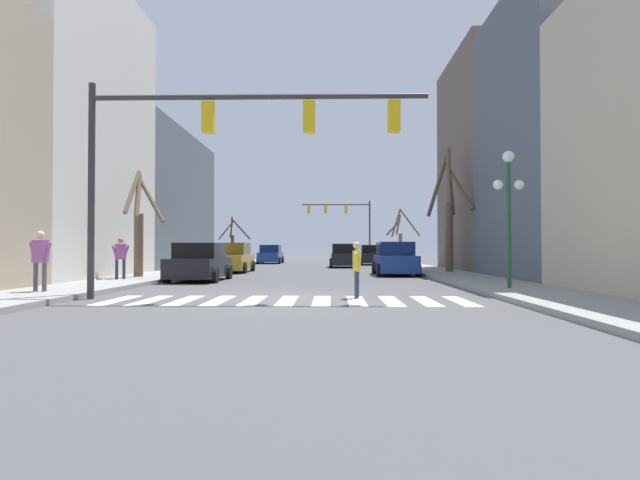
{
  "coord_description": "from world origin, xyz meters",
  "views": [
    {
      "loc": [
        1.15,
        -13.66,
        1.36
      ],
      "look_at": [
        0.28,
        24.9,
        2.03
      ],
      "focal_mm": 28.0,
      "sensor_mm": 36.0,
      "label": 1
    }
  ],
  "objects_px": {
    "car_at_intersection": "(271,255)",
    "street_tree_left_far": "(449,212)",
    "traffic_signal_near": "(222,135)",
    "pedestrian_near_right_corner": "(120,254)",
    "car_driving_toward_lane": "(200,263)",
    "car_parked_right_near": "(371,256)",
    "street_tree_right_far": "(233,241)",
    "car_parked_left_mid": "(233,259)",
    "pedestrian_crossing_street": "(357,265)",
    "pedestrian_waiting_at_curb": "(40,256)",
    "car_parked_left_far": "(343,256)",
    "traffic_signal_far": "(345,216)",
    "street_lamp_right_corner": "(509,191)",
    "car_parked_right_mid": "(395,260)",
    "street_tree_left_near": "(139,227)",
    "street_tree_left_mid": "(400,237)"
  },
  "relations": [
    {
      "from": "car_parked_right_mid",
      "to": "car_parked_right_near",
      "type": "bearing_deg",
      "value": -0.2
    },
    {
      "from": "car_at_intersection",
      "to": "street_tree_right_far",
      "type": "relative_size",
      "value": 1.26
    },
    {
      "from": "pedestrian_crossing_street",
      "to": "street_tree_right_far",
      "type": "xyz_separation_m",
      "value": [
        -8.63,
        26.29,
        1.04
      ]
    },
    {
      "from": "car_parked_left_mid",
      "to": "pedestrian_waiting_at_curb",
      "type": "distance_m",
      "value": 14.87
    },
    {
      "from": "car_parked_right_near",
      "to": "street_tree_right_far",
      "type": "height_order",
      "value": "street_tree_right_far"
    },
    {
      "from": "car_parked_left_far",
      "to": "pedestrian_waiting_at_curb",
      "type": "xyz_separation_m",
      "value": [
        -9.14,
        -22.49,
        0.37
      ]
    },
    {
      "from": "traffic_signal_far",
      "to": "car_parked_right_near",
      "type": "relative_size",
      "value": 1.65
    },
    {
      "from": "street_tree_left_far",
      "to": "street_tree_left_near",
      "type": "bearing_deg",
      "value": -160.03
    },
    {
      "from": "street_tree_left_far",
      "to": "street_tree_left_mid",
      "type": "bearing_deg",
      "value": 90.04
    },
    {
      "from": "car_parked_left_far",
      "to": "street_tree_left_far",
      "type": "xyz_separation_m",
      "value": [
        5.35,
        -9.9,
        2.51
      ]
    },
    {
      "from": "street_tree_left_near",
      "to": "pedestrian_near_right_corner",
      "type": "bearing_deg",
      "value": -94.36
    },
    {
      "from": "pedestrian_crossing_street",
      "to": "traffic_signal_near",
      "type": "bearing_deg",
      "value": 102.85
    },
    {
      "from": "car_parked_right_near",
      "to": "traffic_signal_near",
      "type": "bearing_deg",
      "value": 167.76
    },
    {
      "from": "car_parked_left_far",
      "to": "pedestrian_waiting_at_curb",
      "type": "distance_m",
      "value": 24.27
    },
    {
      "from": "car_parked_left_mid",
      "to": "street_tree_left_far",
      "type": "relative_size",
      "value": 0.7
    },
    {
      "from": "street_lamp_right_corner",
      "to": "street_tree_right_far",
      "type": "xyz_separation_m",
      "value": [
        -13.43,
        24.49,
        -1.2
      ]
    },
    {
      "from": "car_driving_toward_lane",
      "to": "street_tree_right_far",
      "type": "height_order",
      "value": "street_tree_right_far"
    },
    {
      "from": "car_at_intersection",
      "to": "pedestrian_waiting_at_curb",
      "type": "height_order",
      "value": "pedestrian_waiting_at_curb"
    },
    {
      "from": "car_parked_right_near",
      "to": "car_at_intersection",
      "type": "distance_m",
      "value": 9.53
    },
    {
      "from": "street_lamp_right_corner",
      "to": "street_tree_left_far",
      "type": "relative_size",
      "value": 0.64
    },
    {
      "from": "traffic_signal_near",
      "to": "car_parked_left_mid",
      "type": "distance_m",
      "value": 15.91
    },
    {
      "from": "car_parked_right_mid",
      "to": "pedestrian_waiting_at_curb",
      "type": "bearing_deg",
      "value": 135.4
    },
    {
      "from": "pedestrian_crossing_street",
      "to": "pedestrian_waiting_at_curb",
      "type": "distance_m",
      "value": 8.96
    },
    {
      "from": "street_tree_left_near",
      "to": "car_parked_left_mid",
      "type": "bearing_deg",
      "value": 70.13
    },
    {
      "from": "car_at_intersection",
      "to": "street_tree_left_far",
      "type": "xyz_separation_m",
      "value": [
        11.81,
        -19.13,
        2.51
      ]
    },
    {
      "from": "pedestrian_near_right_corner",
      "to": "pedestrian_waiting_at_curb",
      "type": "bearing_deg",
      "value": 50.09
    },
    {
      "from": "street_tree_left_far",
      "to": "car_driving_toward_lane",
      "type": "bearing_deg",
      "value": -154.76
    },
    {
      "from": "street_tree_left_near",
      "to": "street_tree_right_far",
      "type": "xyz_separation_m",
      "value": [
        0.34,
        18.76,
        -0.32
      ]
    },
    {
      "from": "traffic_signal_far",
      "to": "street_lamp_right_corner",
      "type": "distance_m",
      "value": 39.16
    },
    {
      "from": "car_parked_right_near",
      "to": "car_parked_left_far",
      "type": "bearing_deg",
      "value": 157.19
    },
    {
      "from": "traffic_signal_near",
      "to": "car_parked_left_far",
      "type": "xyz_separation_m",
      "value": [
        3.83,
        23.1,
        -3.64
      ]
    },
    {
      "from": "pedestrian_near_right_corner",
      "to": "street_tree_left_near",
      "type": "xyz_separation_m",
      "value": [
        0.12,
        1.59,
        1.15
      ]
    },
    {
      "from": "car_parked_right_mid",
      "to": "pedestrian_near_right_corner",
      "type": "height_order",
      "value": "pedestrian_near_right_corner"
    },
    {
      "from": "car_driving_toward_lane",
      "to": "street_tree_left_far",
      "type": "bearing_deg",
      "value": -64.76
    },
    {
      "from": "street_tree_right_far",
      "to": "car_at_intersection",
      "type": "bearing_deg",
      "value": 67.22
    },
    {
      "from": "street_tree_right_far",
      "to": "street_tree_left_far",
      "type": "bearing_deg",
      "value": -43.57
    },
    {
      "from": "car_driving_toward_lane",
      "to": "traffic_signal_near",
      "type": "bearing_deg",
      "value": -161.12
    },
    {
      "from": "car_parked_right_mid",
      "to": "car_parked_left_mid",
      "type": "bearing_deg",
      "value": 71.63
    },
    {
      "from": "car_parked_right_near",
      "to": "car_at_intersection",
      "type": "xyz_separation_m",
      "value": [
        -8.88,
        3.45,
        0.02
      ]
    },
    {
      "from": "car_parked_right_mid",
      "to": "street_tree_right_far",
      "type": "height_order",
      "value": "street_tree_right_far"
    },
    {
      "from": "car_driving_toward_lane",
      "to": "car_parked_right_near",
      "type": "bearing_deg",
      "value": -22.68
    },
    {
      "from": "traffic_signal_near",
      "to": "pedestrian_near_right_corner",
      "type": "relative_size",
      "value": 5.55
    },
    {
      "from": "street_lamp_right_corner",
      "to": "car_driving_toward_lane",
      "type": "distance_m",
      "value": 12.55
    },
    {
      "from": "pedestrian_waiting_at_curb",
      "to": "car_parked_left_mid",
      "type": "bearing_deg",
      "value": -87.86
    },
    {
      "from": "street_lamp_right_corner",
      "to": "pedestrian_crossing_street",
      "type": "height_order",
      "value": "street_lamp_right_corner"
    },
    {
      "from": "traffic_signal_near",
      "to": "pedestrian_near_right_corner",
      "type": "bearing_deg",
      "value": 130.71
    },
    {
      "from": "traffic_signal_far",
      "to": "car_at_intersection",
      "type": "bearing_deg",
      "value": -128.66
    },
    {
      "from": "car_parked_right_mid",
      "to": "pedestrian_near_right_corner",
      "type": "relative_size",
      "value": 2.65
    },
    {
      "from": "street_tree_right_far",
      "to": "traffic_signal_near",
      "type": "bearing_deg",
      "value": -79.41
    },
    {
      "from": "street_tree_left_far",
      "to": "pedestrian_crossing_street",
      "type": "bearing_deg",
      "value": -113.41
    }
  ]
}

